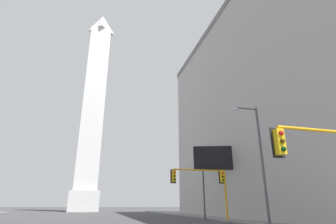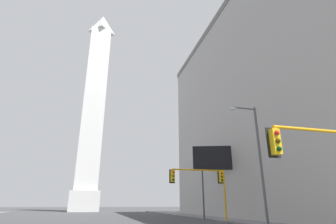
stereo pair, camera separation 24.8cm
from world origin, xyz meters
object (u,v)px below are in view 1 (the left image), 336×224
(obelisk, at_px, (94,105))
(billboard_sign, at_px, (221,160))
(traffic_light_mid_right, at_px, (206,181))
(street_lamp, at_px, (258,152))

(obelisk, xyz_separation_m, billboard_sign, (16.33, -41.63, -20.76))
(traffic_light_mid_right, bearing_deg, obelisk, 105.85)
(traffic_light_mid_right, relative_size, billboard_sign, 0.71)
(billboard_sign, bearing_deg, traffic_light_mid_right, -135.30)
(obelisk, height_order, traffic_light_mid_right, obelisk)
(traffic_light_mid_right, xyz_separation_m, billboard_sign, (3.52, 3.48, 2.83))
(obelisk, height_order, street_lamp, obelisk)
(billboard_sign, bearing_deg, obelisk, 111.41)
(billboard_sign, bearing_deg, street_lamp, -100.94)
(traffic_light_mid_right, distance_m, street_lamp, 7.35)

